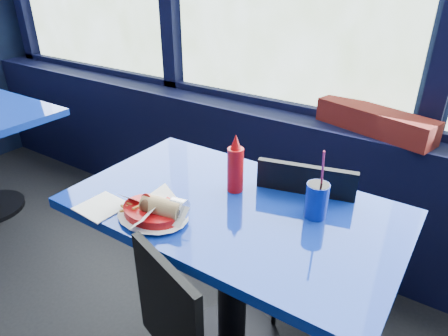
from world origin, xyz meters
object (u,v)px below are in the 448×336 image
ketchup_bottle (235,166)px  planter_box (374,121)px  food_basket (154,211)px  near_table (233,244)px  chair_near_back (315,234)px  soda_cup (317,200)px

ketchup_bottle → planter_box: bearing=68.5°
planter_box → food_basket: 1.17m
near_table → planter_box: (0.25, 0.86, 0.29)m
near_table → food_basket: (-0.18, -0.23, 0.21)m
near_table → food_basket: 0.36m
planter_box → ketchup_bottle: 0.83m
planter_box → chair_near_back: bearing=-78.6°
soda_cup → ketchup_bottle: bearing=-179.3°
near_table → ketchup_bottle: ketchup_bottle is taller
ketchup_bottle → near_table: bearing=-61.3°
near_table → soda_cup: bearing=18.9°
planter_box → food_basket: (-0.43, -1.09, -0.08)m
near_table → ketchup_bottle: bearing=118.7°
planter_box → food_basket: size_ratio=2.11×
ketchup_bottle → soda_cup: 0.33m
planter_box → near_table: bearing=-90.3°
near_table → chair_near_back: bearing=57.2°
near_table → food_basket: food_basket is taller
chair_near_back → ketchup_bottle: bearing=28.0°
near_table → planter_box: size_ratio=2.08×
soda_cup → food_basket: bearing=-144.7°
near_table → soda_cup: soda_cup is taller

